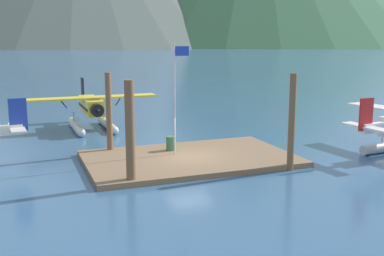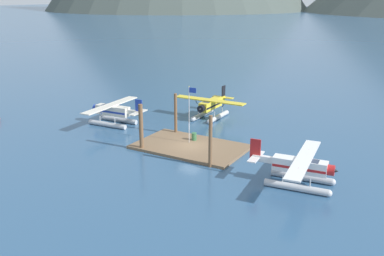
# 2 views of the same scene
# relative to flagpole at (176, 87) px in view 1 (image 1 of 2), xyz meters

# --- Properties ---
(ground_plane) EXTENTS (1200.00, 1200.00, 0.00)m
(ground_plane) POSITION_rel_flagpole_xyz_m (0.52, -0.80, -4.38)
(ground_plane) COLOR #2D5175
(dock_platform) EXTENTS (12.22, 7.62, 0.30)m
(dock_platform) POSITION_rel_flagpole_xyz_m (0.52, -0.80, -4.23)
(dock_platform) COLOR brown
(dock_platform) RESTS_ON ground
(piling_near_left) EXTENTS (0.47, 0.47, 5.24)m
(piling_near_left) POSITION_rel_flagpole_xyz_m (-3.81, -4.10, -1.76)
(piling_near_left) COLOR brown
(piling_near_left) RESTS_ON ground
(piling_near_right) EXTENTS (0.37, 0.37, 5.37)m
(piling_near_right) POSITION_rel_flagpole_xyz_m (5.08, -4.58, -1.70)
(piling_near_right) COLOR brown
(piling_near_right) RESTS_ON ground
(piling_far_left) EXTENTS (0.37, 0.37, 5.15)m
(piling_far_left) POSITION_rel_flagpole_xyz_m (-3.58, 2.57, -1.80)
(piling_far_left) COLOR brown
(piling_far_left) RESTS_ON ground
(flagpole) EXTENTS (0.95, 0.10, 6.62)m
(flagpole) POSITION_rel_flagpole_xyz_m (0.00, 0.00, 0.00)
(flagpole) COLOR silver
(flagpole) RESTS_ON dock_platform
(fuel_drum) EXTENTS (0.62, 0.62, 0.88)m
(fuel_drum) POSITION_rel_flagpole_xyz_m (-0.06, 1.02, -3.64)
(fuel_drum) COLOR #33663D
(fuel_drum) RESTS_ON dock_platform
(seaplane_yellow_bow_left) EXTENTS (10.42, 7.98, 3.84)m
(seaplane_yellow_bow_left) POSITION_rel_flagpole_xyz_m (-3.40, 11.23, -2.80)
(seaplane_yellow_bow_left) COLOR #B7BABF
(seaplane_yellow_bow_left) RESTS_ON ground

